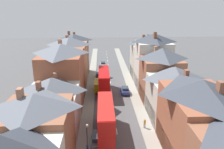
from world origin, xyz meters
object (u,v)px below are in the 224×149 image
at_px(double_decker_bus_lead, 104,81).
at_px(car_parked_left_a, 125,90).
at_px(pedestrian_mid_right, 145,123).
at_px(street_lamp, 87,143).
at_px(car_parked_right_a, 99,75).
at_px(pedestrian_mid_left, 87,148).
at_px(double_decker_bus_mid_street, 106,119).
at_px(car_parked_left_b, 103,64).
at_px(delivery_van, 99,85).
at_px(car_mid_black, 97,139).

height_order(double_decker_bus_lead, car_parked_left_a, double_decker_bus_lead).
bearing_deg(pedestrian_mid_right, street_lamp, -136.98).
bearing_deg(street_lamp, pedestrian_mid_right, 43.02).
height_order(car_parked_left_a, pedestrian_mid_right, pedestrian_mid_right).
bearing_deg(car_parked_right_a, pedestrian_mid_left, -92.30).
relative_size(double_decker_bus_lead, car_parked_right_a, 2.80).
relative_size(double_decker_bus_lead, street_lamp, 1.96).
bearing_deg(double_decker_bus_mid_street, pedestrian_mid_left, -118.26).
bearing_deg(car_parked_left_b, delivery_van, -93.42).
height_order(car_parked_right_a, pedestrian_mid_left, pedestrian_mid_left).
distance_m(car_parked_right_a, delivery_van, 9.30).
height_order(car_mid_black, pedestrian_mid_left, pedestrian_mid_left).
bearing_deg(car_parked_left_a, car_parked_left_b, 101.56).
bearing_deg(car_parked_left_b, car_parked_right_a, -95.96).
height_order(car_parked_left_a, pedestrian_mid_left, pedestrian_mid_left).
bearing_deg(car_parked_left_b, car_mid_black, -91.72).
height_order(double_decker_bus_mid_street, street_lamp, street_lamp).
bearing_deg(double_decker_bus_mid_street, car_mid_black, -117.05).
relative_size(delivery_van, pedestrian_mid_left, 3.23).
height_order(car_mid_black, pedestrian_mid_right, pedestrian_mid_right).
distance_m(car_parked_left_a, car_parked_right_a, 13.07).
distance_m(delivery_van, pedestrian_mid_left, 24.02).
distance_m(car_parked_left_b, pedestrian_mid_left, 45.79).
bearing_deg(pedestrian_mid_right, double_decker_bus_mid_street, -167.69).
xyz_separation_m(car_parked_right_a, street_lamp, (-1.15, -35.32, 2.40)).
xyz_separation_m(double_decker_bus_lead, pedestrian_mid_right, (6.52, -16.24, -1.78)).
distance_m(pedestrian_mid_right, street_lamp, 12.45).
height_order(car_parked_left_b, pedestrian_mid_left, pedestrian_mid_left).
xyz_separation_m(car_parked_right_a, delivery_van, (0.00, -9.29, 0.50)).
relative_size(double_decker_bus_mid_street, car_mid_black, 2.42).
height_order(double_decker_bus_lead, car_parked_left_b, double_decker_bus_lead).
distance_m(double_decker_bus_lead, car_parked_left_b, 23.25).
bearing_deg(delivery_van, car_parked_left_a, -19.66).
xyz_separation_m(pedestrian_mid_left, pedestrian_mid_right, (9.14, 6.31, 0.00)).
distance_m(delivery_van, pedestrian_mid_right, 19.32).
relative_size(double_decker_bus_mid_street, car_parked_left_b, 2.84).
height_order(double_decker_bus_lead, pedestrian_mid_right, double_decker_bus_lead).
height_order(double_decker_bus_lead, pedestrian_mid_left, double_decker_bus_lead).
bearing_deg(car_mid_black, car_parked_left_a, 72.28).
bearing_deg(street_lamp, delivery_van, 87.47).
bearing_deg(street_lamp, car_parked_right_a, 88.13).
xyz_separation_m(double_decker_bus_lead, car_mid_black, (-1.29, -20.19, -1.96)).
height_order(car_parked_right_a, car_mid_black, car_mid_black).
relative_size(car_mid_black, pedestrian_mid_right, 2.77).
height_order(double_decker_bus_lead, car_parked_right_a, double_decker_bus_lead).
relative_size(car_parked_right_a, car_parked_left_b, 1.01).
bearing_deg(street_lamp, double_decker_bus_lead, 84.33).
xyz_separation_m(car_parked_left_a, delivery_van, (-6.20, 2.22, 0.51)).
xyz_separation_m(double_decker_bus_mid_street, street_lamp, (-2.44, -6.94, 0.43)).
bearing_deg(car_parked_right_a, street_lamp, -91.87).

